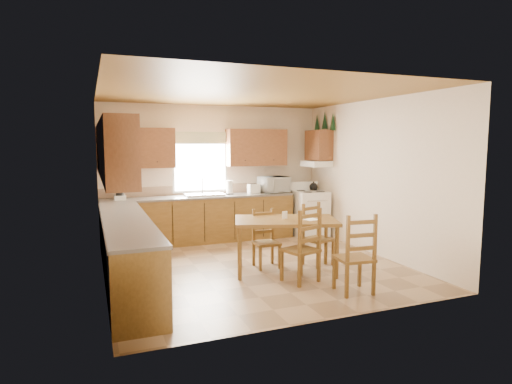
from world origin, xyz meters
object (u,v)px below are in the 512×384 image
object	(u,v)px
chair_near_right	(300,245)
stove	(310,214)
dining_table	(285,245)
chair_far_right	(318,235)
chair_near_left	(354,253)
chair_far_left	(266,239)
microwave	(274,185)

from	to	relation	value
chair_near_right	stove	bearing A→B (deg)	-138.33
dining_table	chair_far_right	distance (m)	0.66
stove	chair_far_right	world-z (taller)	chair_far_right
stove	chair_far_right	bearing A→B (deg)	-109.60
chair_near_left	chair_near_right	bearing A→B (deg)	-49.70
dining_table	chair_far_left	world-z (taller)	chair_far_left
chair_far_left	chair_near_left	bearing A→B (deg)	-65.45
microwave	chair_far_right	world-z (taller)	microwave
chair_far_right	chair_near_right	bearing A→B (deg)	-152.85
chair_far_right	stove	bearing A→B (deg)	47.71
chair_near_left	chair_near_right	xyz separation A→B (m)	(-0.45, 0.65, -0.00)
microwave	chair_near_left	world-z (taller)	microwave
chair_near_left	chair_far_left	distance (m)	1.59
stove	microwave	xyz separation A→B (m)	(-0.68, 0.35, 0.62)
microwave	dining_table	bearing A→B (deg)	-121.06
microwave	chair_far_right	distance (m)	2.35
chair_near_right	chair_far_right	bearing A→B (deg)	-152.79
dining_table	chair_near_right	xyz separation A→B (m)	(-0.00, -0.49, 0.12)
chair_far_right	microwave	bearing A→B (deg)	67.35
stove	chair_far_right	xyz separation A→B (m)	(-0.90, -1.91, 0.02)
stove	chair_far_left	world-z (taller)	stove
chair_near_left	chair_far_right	size ratio (longest dim) A/B	1.07
dining_table	chair_far_right	world-z (taller)	chair_far_right
chair_far_left	chair_far_right	xyz separation A→B (m)	(0.82, -0.19, 0.04)
chair_near_right	chair_near_left	bearing A→B (deg)	107.59
chair_far_left	chair_far_right	distance (m)	0.84
stove	dining_table	bearing A→B (deg)	-121.39
microwave	chair_near_left	xyz separation A→B (m)	(-0.41, -3.53, -0.56)
chair_near_right	chair_far_left	size ratio (longest dim) A/B	1.16
dining_table	chair_near_right	world-z (taller)	chair_near_right
stove	chair_near_right	world-z (taller)	chair_near_right
stove	chair_near_right	size ratio (longest dim) A/B	0.89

